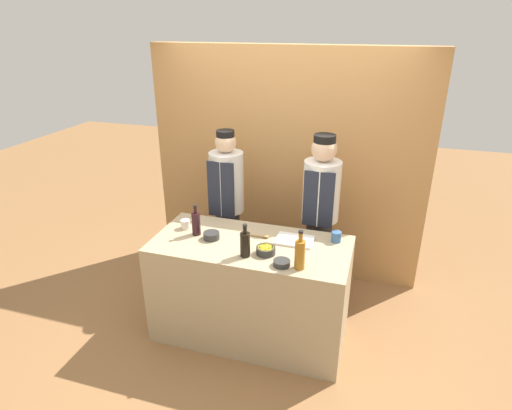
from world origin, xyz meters
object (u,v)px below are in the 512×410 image
at_px(cup_cream, 185,224).
at_px(chef_right, 320,215).
at_px(bottle_amber, 300,254).
at_px(sauce_bowl_yellow, 266,250).
at_px(sauce_bowl_orange, 282,263).
at_px(sauce_bowl_brown, 211,235).
at_px(cup_blue, 336,237).
at_px(cutting_board, 294,240).
at_px(bottle_wine, 196,223).
at_px(wooden_spoon, 259,236).
at_px(bottle_soy, 245,244).
at_px(chef_left, 227,205).

bearing_deg(cup_cream, chef_right, 28.27).
bearing_deg(bottle_amber, sauce_bowl_yellow, 156.02).
bearing_deg(cup_cream, bottle_amber, -17.92).
relative_size(sauce_bowl_orange, chef_right, 0.08).
height_order(sauce_bowl_brown, cup_blue, cup_blue).
xyz_separation_m(sauce_bowl_brown, bottle_amber, (0.80, -0.24, 0.09)).
xyz_separation_m(cutting_board, chef_right, (0.12, 0.55, 0.01)).
bearing_deg(bottle_wine, sauce_bowl_yellow, -12.41).
distance_m(sauce_bowl_orange, cup_cream, 1.03).
relative_size(sauce_bowl_orange, bottle_amber, 0.41).
height_order(cup_cream, cup_blue, cup_blue).
bearing_deg(bottle_wine, bottle_amber, -16.16).
xyz_separation_m(sauce_bowl_yellow, wooden_spoon, (-0.14, 0.26, -0.02)).
height_order(sauce_bowl_orange, cup_blue, cup_blue).
relative_size(bottle_soy, bottle_amber, 0.87).
height_order(sauce_bowl_yellow, bottle_wine, bottle_wine).
xyz_separation_m(sauce_bowl_orange, bottle_soy, (-0.31, 0.06, 0.08)).
bearing_deg(sauce_bowl_orange, cutting_board, 88.63).
relative_size(cutting_board, bottle_amber, 0.98).
xyz_separation_m(sauce_bowl_yellow, bottle_amber, (0.30, -0.13, 0.09)).
height_order(sauce_bowl_yellow, chef_right, chef_right).
bearing_deg(bottle_amber, bottle_soy, 173.25).
height_order(sauce_bowl_yellow, chef_left, chef_left).
distance_m(sauce_bowl_orange, sauce_bowl_brown, 0.71).
distance_m(sauce_bowl_brown, chef_left, 0.72).
xyz_separation_m(sauce_bowl_brown, cutting_board, (0.68, 0.16, -0.02)).
height_order(bottle_wine, cup_cream, bottle_wine).
bearing_deg(chef_left, sauce_bowl_yellow, -52.17).
bearing_deg(cutting_board, sauce_bowl_yellow, -122.92).
distance_m(cutting_board, bottle_wine, 0.85).
bearing_deg(cutting_board, cup_cream, -177.44).
xyz_separation_m(bottle_soy, cup_blue, (0.65, 0.45, -0.06)).
relative_size(bottle_wine, chef_left, 0.17).
height_order(sauce_bowl_brown, sauce_bowl_yellow, sauce_bowl_yellow).
bearing_deg(chef_right, sauce_bowl_orange, -97.91).
relative_size(sauce_bowl_brown, cup_blue, 1.53).
bearing_deg(bottle_amber, bottle_wine, 163.84).
xyz_separation_m(cup_blue, chef_left, (-1.14, 0.45, -0.05)).
xyz_separation_m(cup_cream, cup_blue, (1.31, 0.14, 0.01)).
height_order(sauce_bowl_brown, bottle_wine, bottle_wine).
bearing_deg(wooden_spoon, chef_left, 131.65).
bearing_deg(bottle_amber, sauce_bowl_orange, -178.45).
relative_size(cutting_board, chef_right, 0.18).
xyz_separation_m(bottle_soy, chef_right, (0.44, 0.89, -0.09)).
height_order(sauce_bowl_orange, cup_cream, cup_cream).
relative_size(bottle_soy, chef_right, 0.16).
xyz_separation_m(chef_left, chef_right, (0.93, 0.00, 0.02)).
xyz_separation_m(sauce_bowl_orange, cutting_board, (0.01, 0.40, -0.01)).
bearing_deg(bottle_amber, sauce_bowl_brown, 163.38).
relative_size(cutting_board, chef_left, 0.18).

